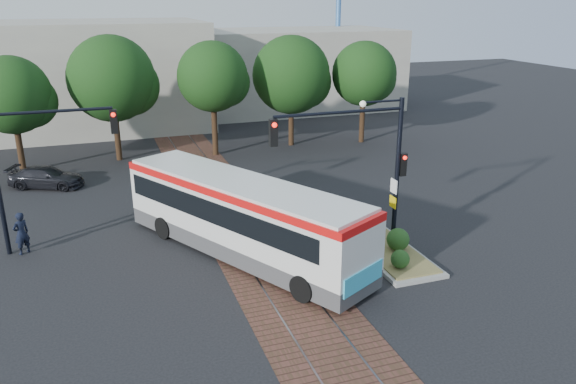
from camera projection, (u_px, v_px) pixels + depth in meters
The scene contains 10 objects.
ground at pixel (266, 261), 21.83m from camera, with size 120.00×120.00×0.00m, color black.
trackbed at pixel (240, 224), 25.40m from camera, with size 3.60×40.00×0.02m.
tree_row at pixel (207, 79), 35.26m from camera, with size 26.40×5.60×7.67m.
warehouses at pixel (156, 73), 46.06m from camera, with size 40.00×13.00×8.00m.
city_bus at pixel (241, 214), 21.82m from camera, with size 7.64×11.31×3.09m.
traffic_island at pixel (387, 245), 22.42m from camera, with size 2.20×5.20×1.13m.
signal_pole_main at pixel (370, 154), 20.95m from camera, with size 5.49×0.46×6.00m.
signal_pole_left at pixel (26, 158), 21.53m from camera, with size 4.99×0.34×6.00m.
officer at pixel (21, 233), 22.17m from camera, with size 0.64×0.42×1.75m, color black.
parked_car at pixel (46, 177), 30.12m from camera, with size 1.59×3.92×1.14m, color black.
Camera 1 is at (-5.68, -18.93, 9.70)m, focal length 35.00 mm.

